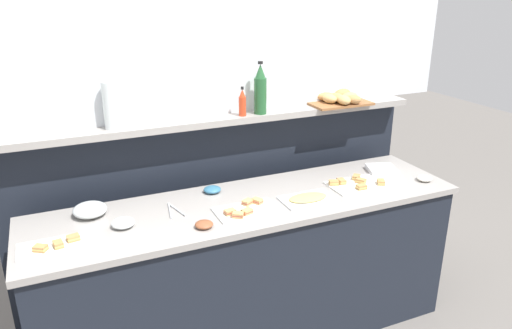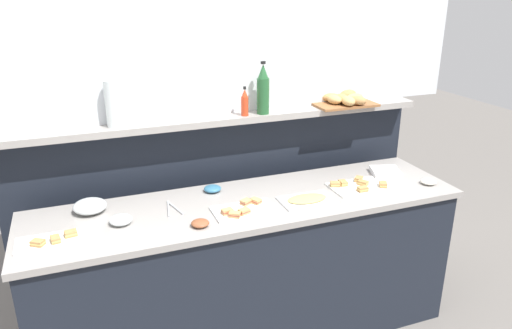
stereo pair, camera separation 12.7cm
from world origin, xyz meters
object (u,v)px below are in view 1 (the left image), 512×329
(cold_cuts_platter, at_px, (308,198))
(hot_sauce_bottle, at_px, (242,103))
(condiment_bowl_cream, at_px, (204,224))
(wine_bottle_green, at_px, (260,90))
(condiment_bowl_red, at_px, (424,178))
(sandwich_platter_side, at_px, (357,184))
(glass_bowl_large, at_px, (90,210))
(glass_bowl_medium, at_px, (123,223))
(serving_tongs, at_px, (173,210))
(condiment_bowl_teal, at_px, (212,190))
(napkin_stack, at_px, (382,170))
(sandwich_platter_front, at_px, (246,210))
(sandwich_platter_rear, at_px, (57,245))
(bread_basket, at_px, (340,99))
(water_carafe, at_px, (111,106))

(cold_cuts_platter, distance_m, hot_sauce_bottle, 0.69)
(condiment_bowl_cream, xyz_separation_m, wine_bottle_green, (0.56, 0.58, 0.51))
(condiment_bowl_red, bearing_deg, hot_sauce_bottle, 151.32)
(sandwich_platter_side, xyz_separation_m, cold_cuts_platter, (-0.37, -0.06, -0.00))
(glass_bowl_large, relative_size, wine_bottle_green, 0.55)
(sandwich_platter_side, xyz_separation_m, glass_bowl_medium, (-1.36, 0.02, 0.01))
(condiment_bowl_cream, bearing_deg, wine_bottle_green, 45.79)
(serving_tongs, bearing_deg, condiment_bowl_teal, 28.02)
(wine_bottle_green, bearing_deg, condiment_bowl_cream, -134.21)
(glass_bowl_medium, height_order, hot_sauce_bottle, hot_sauce_bottle)
(sandwich_platter_side, bearing_deg, wine_bottle_green, 134.94)
(condiment_bowl_teal, bearing_deg, napkin_stack, -7.02)
(sandwich_platter_front, relative_size, glass_bowl_large, 1.94)
(serving_tongs, bearing_deg, condiment_bowl_red, -7.90)
(cold_cuts_platter, height_order, condiment_bowl_cream, condiment_bowl_cream)
(sandwich_platter_rear, height_order, bread_basket, bread_basket)
(cold_cuts_platter, height_order, condiment_bowl_red, condiment_bowl_red)
(cold_cuts_platter, height_order, wine_bottle_green, wine_bottle_green)
(condiment_bowl_teal, distance_m, napkin_stack, 1.09)
(condiment_bowl_red, bearing_deg, serving_tongs, 172.10)
(glass_bowl_medium, xyz_separation_m, wine_bottle_green, (0.92, 0.41, 0.50))
(glass_bowl_large, bearing_deg, bread_basket, 8.19)
(hot_sauce_bottle, relative_size, wine_bottle_green, 0.56)
(glass_bowl_large, distance_m, bread_basket, 1.70)
(cold_cuts_platter, relative_size, condiment_bowl_teal, 3.02)
(sandwich_platter_rear, relative_size, condiment_bowl_teal, 3.37)
(sandwich_platter_front, xyz_separation_m, cold_cuts_platter, (0.37, -0.00, -0.00))
(condiment_bowl_cream, relative_size, water_carafe, 0.35)
(cold_cuts_platter, bearing_deg, sandwich_platter_side, 9.75)
(sandwich_platter_rear, bearing_deg, napkin_stack, 4.89)
(glass_bowl_large, distance_m, condiment_bowl_cream, 0.61)
(glass_bowl_medium, xyz_separation_m, condiment_bowl_red, (1.78, -0.13, -0.00))
(serving_tongs, bearing_deg, napkin_stack, 0.38)
(cold_cuts_platter, xyz_separation_m, condiment_bowl_cream, (-0.63, -0.08, 0.01))
(cold_cuts_platter, distance_m, napkin_stack, 0.66)
(glass_bowl_large, bearing_deg, sandwich_platter_rear, -123.28)
(condiment_bowl_teal, height_order, hot_sauce_bottle, hot_sauce_bottle)
(bread_basket, height_order, water_carafe, water_carafe)
(condiment_bowl_cream, bearing_deg, cold_cuts_platter, 6.91)
(sandwich_platter_front, bearing_deg, cold_cuts_platter, -0.61)
(sandwich_platter_front, xyz_separation_m, bread_basket, (0.88, 0.51, 0.41))
(sandwich_platter_rear, bearing_deg, glass_bowl_large, 56.72)
(sandwich_platter_side, bearing_deg, condiment_bowl_cream, -172.03)
(glass_bowl_large, height_order, wine_bottle_green, wine_bottle_green)
(condiment_bowl_red, distance_m, bread_basket, 0.74)
(sandwich_platter_side, height_order, water_carafe, water_carafe)
(cold_cuts_platter, height_order, glass_bowl_large, glass_bowl_large)
(cold_cuts_platter, height_order, napkin_stack, napkin_stack)
(sandwich_platter_front, relative_size, condiment_bowl_teal, 3.34)
(condiment_bowl_cream, height_order, condiment_bowl_teal, condiment_bowl_teal)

